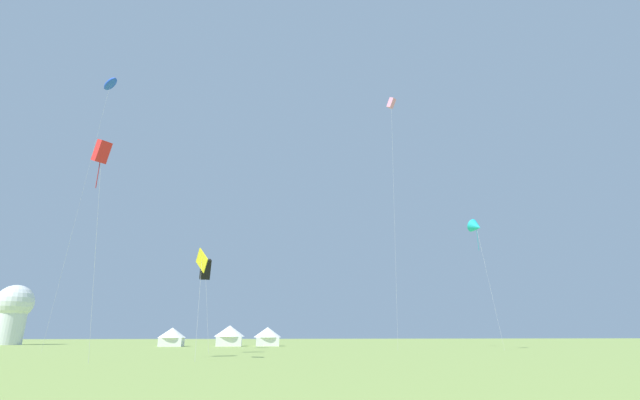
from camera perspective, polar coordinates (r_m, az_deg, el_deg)
The scene contains 10 objects.
kite_yellow_diamond at distance 35.13m, azimuth -15.45°, elevation -7.84°, with size 1.12×2.79×8.32m.
kite_red_box at distance 37.49m, azimuth -27.03°, elevation 5.70°, with size 2.51×1.82×16.31m.
kite_pink_box at distance 64.51m, azimuth 9.46°, elevation 12.46°, with size 2.42×3.19×34.72m.
kite_cyan_delta at distance 61.15m, azimuth 20.06°, elevation -3.35°, with size 2.31×3.75×16.71m.
kite_blue_parafoil at distance 62.23m, azimuth -26.11°, elevation 13.66°, with size 3.62×3.61×32.74m.
kite_black_box at distance 45.94m, azimuth -14.99°, elevation -8.87°, with size 1.70×2.06×9.30m.
festival_tent_left at distance 75.44m, azimuth -19.07°, elevation -16.72°, with size 4.40×4.40×2.86m.
festival_tent_center at distance 74.48m, azimuth -11.93°, elevation -17.11°, with size 4.98×4.98×3.24m.
festival_tent_right at distance 74.45m, azimuth -6.99°, elevation -17.46°, with size 4.59×4.59×2.98m.
observatory_dome at distance 100.46m, azimuth -35.65°, elevation -11.90°, with size 6.40×6.40×10.80m.
Camera 1 is at (-5.68, -4.99, 1.79)m, focal length 24.07 mm.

